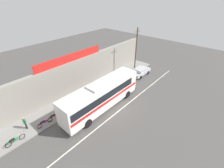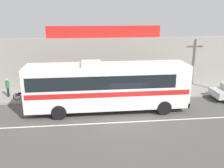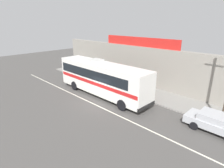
{
  "view_description": "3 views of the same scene",
  "coord_description": "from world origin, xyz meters",
  "px_view_note": "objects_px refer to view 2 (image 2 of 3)",
  "views": [
    {
      "loc": [
        -12.67,
        -10.32,
        13.47
      ],
      "look_at": [
        1.75,
        2.25,
        1.87
      ],
      "focal_mm": 25.2,
      "sensor_mm": 36.0,
      "label": 1
    },
    {
      "loc": [
        -2.83,
        -15.6,
        7.29
      ],
      "look_at": [
        -0.9,
        1.77,
        1.95
      ],
      "focal_mm": 38.95,
      "sensor_mm": 36.0,
      "label": 2
    },
    {
      "loc": [
        12.62,
        -11.12,
        7.71
      ],
      "look_at": [
        0.67,
        0.94,
        1.86
      ],
      "focal_mm": 29.27,
      "sensor_mm": 36.0,
      "label": 3
    }
  ],
  "objects_px": {
    "intercity_bus": "(107,84)",
    "pedestrian_near_shop": "(7,86)",
    "motorcycle_red": "(41,94)",
    "motorcycle_green": "(24,95)"
  },
  "relations": [
    {
      "from": "intercity_bus",
      "to": "motorcycle_green",
      "type": "bearing_deg",
      "value": 158.51
    },
    {
      "from": "intercity_bus",
      "to": "motorcycle_red",
      "type": "xyz_separation_m",
      "value": [
        -5.25,
        2.68,
        -1.5
      ]
    },
    {
      "from": "intercity_bus",
      "to": "motorcycle_green",
      "type": "distance_m",
      "value": 7.25
    },
    {
      "from": "motorcycle_green",
      "to": "pedestrian_near_shop",
      "type": "xyz_separation_m",
      "value": [
        -1.58,
        1.08,
        0.5
      ]
    },
    {
      "from": "intercity_bus",
      "to": "motorcycle_red",
      "type": "distance_m",
      "value": 6.09
    },
    {
      "from": "intercity_bus",
      "to": "pedestrian_near_shop",
      "type": "relative_size",
      "value": 7.29
    },
    {
      "from": "motorcycle_green",
      "to": "motorcycle_red",
      "type": "height_order",
      "value": "same"
    },
    {
      "from": "intercity_bus",
      "to": "motorcycle_green",
      "type": "height_order",
      "value": "intercity_bus"
    },
    {
      "from": "intercity_bus",
      "to": "pedestrian_near_shop",
      "type": "xyz_separation_m",
      "value": [
        -8.18,
        3.69,
        -1.0
      ]
    },
    {
      "from": "motorcycle_red",
      "to": "pedestrian_near_shop",
      "type": "height_order",
      "value": "pedestrian_near_shop"
    }
  ]
}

